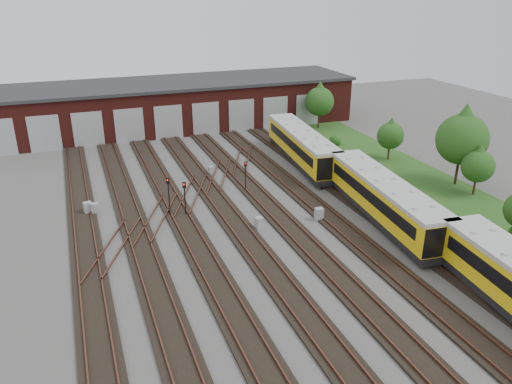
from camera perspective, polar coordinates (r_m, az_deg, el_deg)
name	(u,v)px	position (r m, az deg, el deg)	size (l,w,h in m)	color
ground	(290,259)	(37.20, 3.93, -7.64)	(120.00, 120.00, 0.00)	#4E4B48
track_network	(285,254)	(37.55, 3.33, -7.12)	(30.40, 70.00, 0.33)	black
maintenance_shed	(174,104)	(72.10, -9.39, 9.90)	(51.00, 12.50, 6.35)	#531914
grass_verge	(418,180)	(54.27, 18.01, 1.33)	(8.00, 55.00, 0.05)	#1D4B19
metro_train	(384,198)	(43.31, 14.42, -0.72)	(4.67, 48.69, 3.40)	black
signal_mast_0	(185,194)	(43.29, -8.15, -0.26)	(0.32, 0.31, 3.16)	black
signal_mast_1	(169,192)	(43.42, -9.96, -0.01)	(0.31, 0.30, 3.55)	black
signal_mast_2	(245,173)	(48.03, -1.22, 2.21)	(0.25, 0.24, 3.09)	black
signal_mast_3	(322,174)	(48.97, 7.59, 2.07)	(0.25, 0.24, 2.62)	black
relay_cabinet_0	(95,209)	(46.00, -17.91, -1.83)	(0.63, 0.52, 1.05)	#97999C
relay_cabinet_1	(88,208)	(46.24, -18.66, -1.76)	(0.67, 0.56, 1.12)	#97999C
relay_cabinet_2	(259,223)	(41.22, 0.33, -3.57)	(0.62, 0.52, 1.03)	#97999C
relay_cabinet_3	(211,171)	(53.19, -5.16, 2.45)	(0.55, 0.46, 0.91)	#97999C
relay_cabinet_4	(319,214)	(42.99, 7.21, -2.54)	(0.67, 0.56, 1.12)	#97999C
tree_0	(320,98)	(70.52, 7.29, 10.60)	(3.98, 3.98, 6.59)	#352417
tree_1	(391,133)	(58.83, 15.14, 6.57)	(3.03, 3.03, 5.02)	#352417
tree_2	(463,133)	(52.82, 22.59, 6.22)	(5.02, 5.02, 8.31)	#352417
tree_4	(479,162)	(51.31, 24.10, 3.10)	(3.08, 3.08, 5.11)	#352417
bush_1	(335,139)	(63.79, 9.04, 5.99)	(1.51, 1.51, 1.51)	#1D4C15
bush_2	(308,118)	(73.98, 5.94, 8.44)	(1.47, 1.47, 1.47)	#1D4C15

